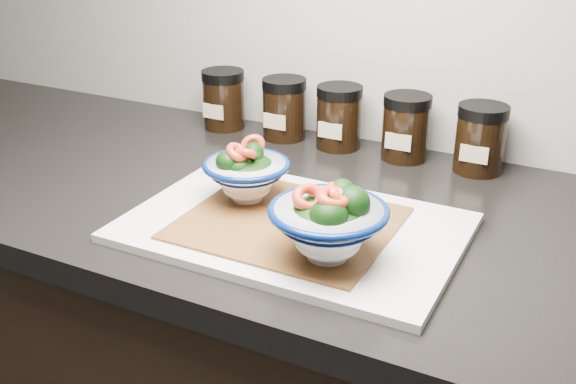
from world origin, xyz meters
The scene contains 10 objects.
countertop centered at (0.00, 1.45, 0.88)m, with size 3.50×0.60×0.04m, color black.
cutting_board centered at (0.06, 1.36, 0.91)m, with size 0.45×0.30×0.01m, color silver.
bamboo_mat centered at (0.05, 1.35, 0.91)m, with size 0.28×0.24×0.00m, color brown.
bowl_left centered at (-0.03, 1.39, 0.96)m, with size 0.13×0.13×0.10m.
bowl_right centered at (0.14, 1.29, 0.96)m, with size 0.15×0.15×0.11m.
spice_jar_a centered at (-0.26, 1.69, 0.96)m, with size 0.08×0.08×0.11m.
spice_jar_b centered at (-0.13, 1.69, 0.96)m, with size 0.08×0.08×0.11m.
spice_jar_c centered at (-0.02, 1.69, 0.96)m, with size 0.08×0.08×0.11m.
spice_jar_d centered at (0.11, 1.69, 0.96)m, with size 0.08×0.08×0.11m.
spice_jar_e centered at (0.24, 1.69, 0.96)m, with size 0.08×0.08×0.11m.
Camera 1 is at (0.43, 0.62, 1.33)m, focal length 42.00 mm.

